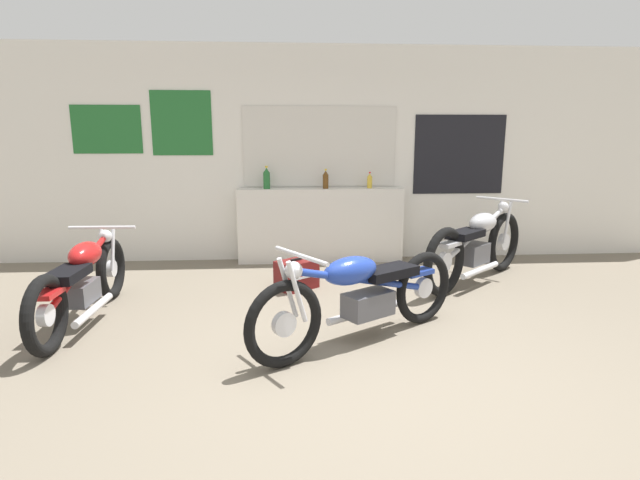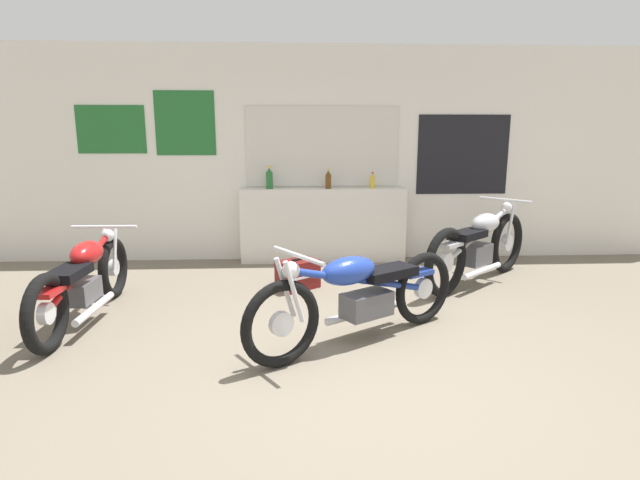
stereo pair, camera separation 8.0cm
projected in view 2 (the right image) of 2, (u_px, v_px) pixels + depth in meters
The scene contains 10 objects.
ground_plane at pixel (369, 379), 3.45m from camera, with size 24.00×24.00×0.00m, color #706656.
wall_back at pixel (333, 155), 6.61m from camera, with size 10.00×0.07×2.80m.
sill_counter at pixel (323, 225), 6.62m from camera, with size 2.17×0.28×0.97m.
bottle_leftmost at pixel (269, 179), 6.46m from camera, with size 0.09×0.09×0.29m.
bottle_left_center at pixel (328, 180), 6.47m from camera, with size 0.07×0.07×0.26m.
bottle_center at pixel (372, 181), 6.53m from camera, with size 0.06×0.06×0.21m.
motorcycle_red at pixel (84, 279), 4.46m from camera, with size 0.64×2.00×0.79m.
motorcycle_silver at pixel (479, 246), 5.62m from camera, with size 1.65×1.48×0.92m.
motorcycle_blue at pixel (360, 294), 3.99m from camera, with size 1.82×1.22×0.82m.
hard_case_darkred at pixel (298, 274), 5.47m from camera, with size 0.51×0.48×0.34m.
Camera 2 is at (-0.50, -3.16, 1.65)m, focal length 28.00 mm.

